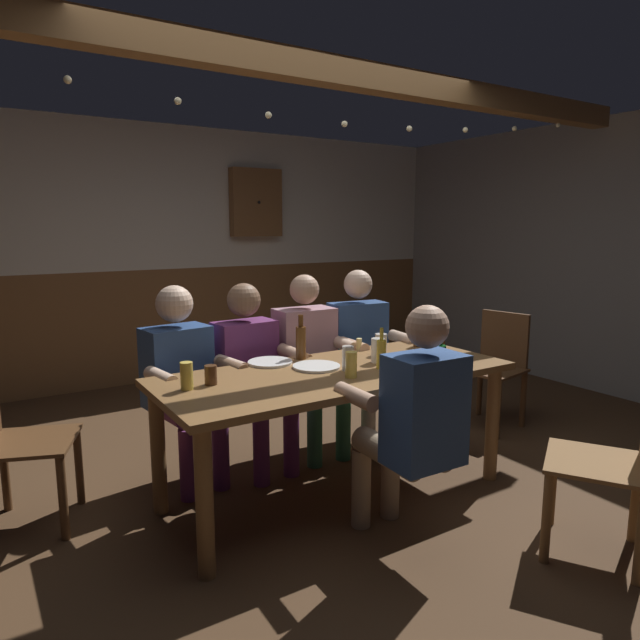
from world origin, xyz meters
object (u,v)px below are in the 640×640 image
chair_empty_near_right (616,461)px  plate_1 (316,366)px  table_candle (359,344)px  plate_0 (270,362)px  person_3 (363,348)px  bottle_1 (439,345)px  chair_empty_near_left (11,439)px  person_2 (309,355)px  pint_glass_6 (418,337)px  pint_glass_0 (348,358)px  pint_glass_2 (378,350)px  person_0 (182,374)px  bottle_2 (301,341)px  pint_glass_3 (187,376)px  pint_glass_4 (381,344)px  person_1 (251,367)px  chair_empty_far_end (495,365)px  pint_glass_1 (211,375)px  bottle_0 (381,353)px  pint_glass_5 (351,365)px  bottle_3 (440,357)px  wall_dart_cabinet (256,203)px  person_4 (413,418)px  dining_table (336,387)px

chair_empty_near_right → plate_1: size_ratio=3.23×
table_candle → plate_0: (-0.65, -0.00, -0.03)m
person_3 → chair_empty_near_right: size_ratio=1.40×
bottle_1 → chair_empty_near_left: bearing=162.2°
person_2 → pint_glass_6: (0.60, -0.43, 0.13)m
pint_glass_0 → pint_glass_2: 0.27m
person_0 → pint_glass_2: bearing=139.4°
table_candle → pint_glass_6: 0.43m
bottle_2 → pint_glass_3: 0.85m
pint_glass_3 → pint_glass_4: bearing=3.8°
person_0 → person_3: person_3 is taller
person_1 → chair_empty_far_end: person_1 is taller
person_0 → pint_glass_1: bearing=78.9°
chair_empty_near_left → bottle_2: (1.56, -0.26, 0.38)m
person_1 → bottle_0: size_ratio=5.06×
table_candle → pint_glass_3: size_ratio=0.58×
chair_empty_near_right → pint_glass_6: (0.07, 1.43, 0.33)m
bottle_1 → pint_glass_3: bottle_1 is taller
table_candle → pint_glass_5: bearing=-130.0°
person_0 → person_2: size_ratio=0.98×
chair_empty_near_left → bottle_3: bottle_3 is taller
plate_1 → wall_dart_cabinet: wall_dart_cabinet is taller
plate_1 → bottle_1: (0.73, -0.23, 0.08)m
chair_empty_near_left → pint_glass_1: chair_empty_near_left is taller
chair_empty_near_right → pint_glass_0: (-0.69, 1.17, 0.34)m
pint_glass_1 → pint_glass_5: size_ratio=0.72×
plate_1 → bottle_1: bearing=-17.8°
pint_glass_0 → person_4: bearing=-94.9°
pint_glass_6 → bottle_2: bearing=172.3°
bottle_3 → pint_glass_4: (-0.02, 0.50, -0.01)m
person_1 → chair_empty_near_right: 2.09m
plate_0 → pint_glass_4: size_ratio=1.98×
person_0 → person_2: 0.89m
pint_glass_1 → pint_glass_3: pint_glass_3 is taller
person_3 → wall_dart_cabinet: (0.28, 2.27, 1.11)m
person_1 → pint_glass_0: bearing=107.6°
chair_empty_near_left → pint_glass_2: 2.02m
person_4 → dining_table: bearing=92.1°
chair_empty_near_right → table_candle: size_ratio=11.00×
person_0 → bottle_1: bearing=141.8°
plate_1 → pint_glass_3: bearing=-178.5°
table_candle → pint_glass_0: bearing=-133.2°
chair_empty_near_left → plate_1: 1.63m
pint_glass_4 → person_2: bearing=115.8°
person_3 → table_candle: person_3 is taller
person_2 → chair_empty_far_end: (1.49, -0.34, -0.20)m
person_0 → bottle_1: 1.56m
bottle_0 → pint_glass_4: bottle_0 is taller
chair_empty_far_end → pint_glass_6: size_ratio=7.00×
table_candle → bottle_1: bottle_1 is taller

